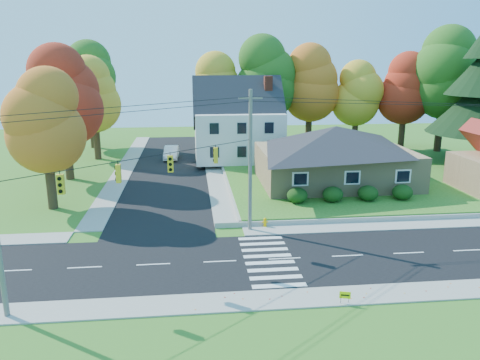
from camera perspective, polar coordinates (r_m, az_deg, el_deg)
The scene contains 23 objects.
ground at distance 29.34m, azimuth 5.47°, elevation -9.54°, with size 120.00×120.00×0.00m, color #3D7923.
road_main at distance 29.34m, azimuth 5.47°, elevation -9.52°, with size 90.00×8.00×0.02m, color black.
road_cross at distance 53.63m, azimuth -8.55°, elevation 1.47°, with size 8.00×44.00×0.02m, color black.
sidewalk_north at distance 33.87m, azimuth 3.79°, elevation -6.08°, with size 90.00×2.00×0.08m, color #9C9A90.
sidewalk_south at distance 24.95m, azimuth 7.81°, elevation -14.06°, with size 90.00×2.00×0.08m, color #9C9A90.
lawn at distance 52.08m, azimuth 14.96°, elevation 1.02°, with size 30.00×30.00×0.50m, color #3D7923.
ranch_house at distance 45.20m, azimuth 11.51°, elevation 3.14°, with size 14.60×10.60×5.40m.
colonial_house at distance 55.02m, azimuth -0.20°, elevation 6.80°, with size 10.40×8.40×9.60m.
hedge_row at distance 39.82m, azimuth 13.32°, elevation -1.63°, with size 10.70×1.70×1.27m.
traffic_infrastructure at distance 28.92m, azimuth 4.89°, elevation 0.90°, with size 38.10×10.66×10.00m.
tree_lot_0 at distance 60.45m, azimuth -2.76°, elevation 11.02°, with size 6.72×6.72×12.51m.
tree_lot_1 at distance 60.05m, azimuth 3.14°, elevation 12.24°, with size 7.84×7.84×14.60m.
tree_lot_2 at distance 62.29m, azimuth 8.55°, elevation 11.58°, with size 7.28×7.28×13.56m.
tree_lot_3 at distance 63.19m, azimuth 14.09°, elevation 10.16°, with size 6.16×6.16×11.47m.
tree_lot_4 at distance 64.54m, azimuth 19.53°, elevation 10.44°, with size 6.72×6.72×12.51m.
tree_lot_5 at distance 64.52m, azimuth 23.72°, elevation 11.81°, with size 8.40×8.40×15.64m.
tree_west_0 at distance 40.18m, azimuth -22.73°, elevation 6.56°, with size 6.16×6.16×11.47m.
tree_west_1 at distance 49.93m, azimuth -20.81°, elevation 9.57°, with size 7.28×7.28×13.56m.
tree_west_2 at distance 59.49m, azimuth -17.43°, elevation 9.85°, with size 6.72×6.72×12.51m.
tree_west_3 at distance 67.64m, azimuth -17.92°, elevation 11.40°, with size 7.84×7.84×14.60m.
white_car at distance 58.42m, azimuth -8.38°, elevation 3.33°, with size 1.64×4.71×1.55m, color white.
fire_hydrant at distance 34.36m, azimuth 3.07°, elevation -5.22°, with size 0.41×0.32×0.72m.
yard_sign at distance 24.58m, azimuth 12.68°, elevation -13.56°, with size 0.54×0.18×0.70m.
Camera 1 is at (-5.59, -26.24, 11.88)m, focal length 35.00 mm.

